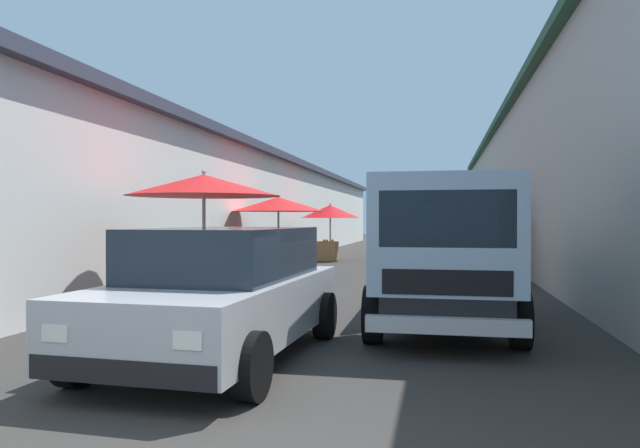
% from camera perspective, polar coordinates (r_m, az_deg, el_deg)
% --- Properties ---
extents(ground, '(90.00, 90.00, 0.00)m').
position_cam_1_polar(ground, '(16.05, 5.72, -5.09)').
color(ground, '#33302D').
extents(building_left_whitewash, '(49.80, 7.50, 3.95)m').
position_cam_1_polar(building_left_whitewash, '(20.30, -14.92, 1.66)').
color(building_left_whitewash, silver).
rests_on(building_left_whitewash, ground).
extents(fruit_stall_near_left, '(2.59, 2.59, 2.25)m').
position_cam_1_polar(fruit_stall_near_left, '(15.92, -4.03, 1.20)').
color(fruit_stall_near_left, '#9E9EA3').
rests_on(fruit_stall_near_left, ground).
extents(fruit_stall_mid_lane, '(2.54, 2.54, 2.37)m').
position_cam_1_polar(fruit_stall_mid_lane, '(9.66, -11.40, 2.21)').
color(fruit_stall_mid_lane, '#9E9EA3').
rests_on(fruit_stall_mid_lane, ground).
extents(fruit_stall_near_right, '(2.17, 2.17, 2.19)m').
position_cam_1_polar(fruit_stall_near_right, '(15.32, 15.54, 0.71)').
color(fruit_stall_near_right, '#9E9EA3').
rests_on(fruit_stall_near_right, ground).
extents(fruit_stall_far_right, '(2.24, 2.24, 2.18)m').
position_cam_1_polar(fruit_stall_far_right, '(21.88, 0.96, 0.61)').
color(fruit_stall_far_right, '#9E9EA3').
rests_on(fruit_stall_far_right, ground).
extents(hatchback_car, '(3.97, 2.05, 1.45)m').
position_cam_1_polar(hatchback_car, '(6.55, -9.62, -6.66)').
color(hatchback_car, '#ADAFB5').
rests_on(hatchback_car, ground).
extents(delivery_truck, '(4.94, 2.01, 2.08)m').
position_cam_1_polar(delivery_truck, '(7.87, 12.16, -3.26)').
color(delivery_truck, black).
rests_on(delivery_truck, ground).
extents(vendor_by_crates, '(0.64, 0.27, 1.61)m').
position_cam_1_polar(vendor_by_crates, '(15.39, 9.45, -1.88)').
color(vendor_by_crates, navy).
rests_on(vendor_by_crates, ground).
extents(plastic_stool, '(0.30, 0.30, 0.43)m').
position_cam_1_polar(plastic_stool, '(11.47, -8.41, -5.67)').
color(plastic_stool, '#194CB2').
rests_on(plastic_stool, ground).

